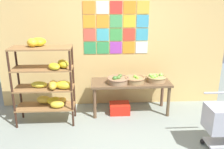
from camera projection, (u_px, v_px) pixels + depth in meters
The scene contains 7 objects.
back_wall_with_art at pixel (113, 36), 4.68m from camera, with size 4.52×0.07×2.83m.
banana_shelf_unit at pixel (47, 79), 4.08m from camera, with size 1.01×0.47×1.50m.
display_table at pixel (131, 86), 4.54m from camera, with size 1.49×0.56×0.63m.
fruit_basket_centre at pixel (135, 79), 4.43m from camera, with size 0.38×0.38×0.14m.
fruit_basket_back_left at pixel (118, 80), 4.40m from camera, with size 0.41×0.41×0.16m.
fruit_basket_left at pixel (156, 78), 4.50m from camera, with size 0.37×0.37×0.15m.
produce_crate_under_table at pixel (120, 108), 4.63m from camera, with size 0.38×0.31×0.19m, color red.
Camera 1 is at (-0.30, -2.78, 2.13)m, focal length 38.47 mm.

